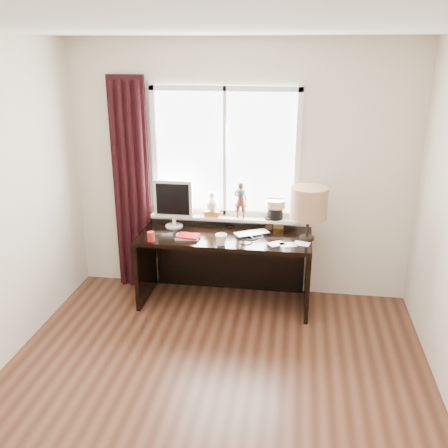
% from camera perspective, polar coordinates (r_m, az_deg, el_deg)
% --- Properties ---
extents(floor, '(3.50, 4.00, 0.00)m').
position_cam_1_polar(floor, '(3.90, -2.18, -20.45)').
color(floor, '#58311F').
rests_on(floor, ground).
extents(ceiling, '(3.50, 4.00, 0.00)m').
position_cam_1_polar(ceiling, '(2.98, -2.87, 21.38)').
color(ceiling, white).
rests_on(ceiling, wall_back).
extents(wall_back, '(3.50, 0.00, 2.60)m').
position_cam_1_polar(wall_back, '(5.10, 1.84, 5.97)').
color(wall_back, beige).
rests_on(wall_back, ground).
extents(laptop, '(0.40, 0.36, 0.03)m').
position_cam_1_polar(laptop, '(4.93, 3.22, -1.09)').
color(laptop, silver).
rests_on(laptop, desk).
extents(mug, '(0.15, 0.15, 0.11)m').
position_cam_1_polar(mug, '(4.66, -0.33, -1.75)').
color(mug, white).
rests_on(mug, desk).
extents(red_cup, '(0.07, 0.07, 0.09)m').
position_cam_1_polar(red_cup, '(4.81, -8.35, -1.42)').
color(red_cup, maroon).
rests_on(red_cup, desk).
extents(window, '(1.52, 0.20, 1.40)m').
position_cam_1_polar(window, '(5.07, 0.31, 5.97)').
color(window, white).
rests_on(window, ground).
extents(curtain, '(0.38, 0.09, 2.25)m').
position_cam_1_polar(curtain, '(5.31, -10.56, 4.13)').
color(curtain, black).
rests_on(curtain, floor).
extents(desk, '(1.70, 0.70, 0.75)m').
position_cam_1_polar(desk, '(5.11, 0.25, -3.40)').
color(desk, black).
rests_on(desk, floor).
extents(monitor, '(0.40, 0.18, 0.49)m').
position_cam_1_polar(monitor, '(5.08, -5.83, 2.65)').
color(monitor, beige).
rests_on(monitor, desk).
extents(notebook_stack, '(0.24, 0.18, 0.03)m').
position_cam_1_polar(notebook_stack, '(4.85, -4.18, -1.42)').
color(notebook_stack, beige).
rests_on(notebook_stack, desk).
extents(brush_holder, '(0.09, 0.09, 0.25)m').
position_cam_1_polar(brush_holder, '(5.09, 5.16, 0.14)').
color(brush_holder, black).
rests_on(brush_holder, desk).
extents(icon_frame, '(0.10, 0.03, 0.13)m').
position_cam_1_polar(icon_frame, '(5.10, 6.26, 0.18)').
color(icon_frame, gold).
rests_on(icon_frame, desk).
extents(table_lamp, '(0.35, 0.35, 0.52)m').
position_cam_1_polar(table_lamp, '(4.75, 9.67, 2.32)').
color(table_lamp, black).
rests_on(table_lamp, desk).
extents(loose_papers, '(0.42, 0.20, 0.00)m').
position_cam_1_polar(loose_papers, '(4.73, 7.39, -2.28)').
color(loose_papers, white).
rests_on(loose_papers, desk).
extents(desk_cables, '(0.39, 0.56, 0.01)m').
position_cam_1_polar(desk_cables, '(4.87, 2.22, -1.45)').
color(desk_cables, black).
rests_on(desk_cables, desk).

